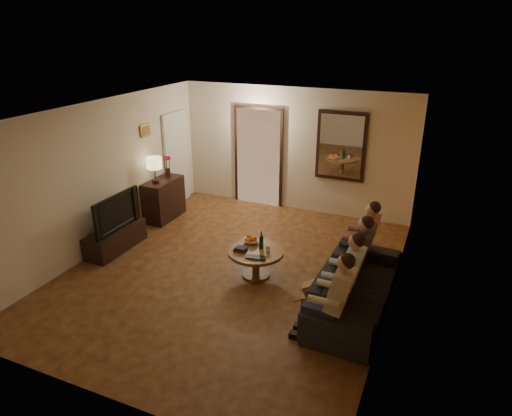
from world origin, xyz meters
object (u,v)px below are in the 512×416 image
at_px(person_b, 345,279).
at_px(laptop, 255,259).
at_px(tv, 112,212).
at_px(person_c, 355,260).
at_px(tv_stand, 116,239).
at_px(dog, 319,288).
at_px(sofa, 356,287).
at_px(dresser, 164,199).
at_px(bowl, 251,241).
at_px(wine_bottle, 261,240).
at_px(coffee_table, 256,263).
at_px(table_lamp, 155,170).
at_px(person_a, 334,303).
at_px(person_d, 363,243).

bearing_deg(person_b, laptop, 169.31).
xyz_separation_m(tv, person_c, (4.22, 0.20, -0.13)).
relative_size(tv_stand, laptop, 3.70).
bearing_deg(tv, dog, -93.83).
xyz_separation_m(sofa, person_c, (-0.10, 0.30, 0.26)).
relative_size(dresser, laptop, 2.84).
height_order(sofa, person_b, person_b).
relative_size(bowl, wine_bottle, 0.84).
xyz_separation_m(coffee_table, laptop, (0.10, -0.28, 0.24)).
relative_size(table_lamp, person_a, 0.45).
relative_size(sofa, person_b, 1.92).
xyz_separation_m(tv_stand, person_d, (4.22, 0.80, 0.40)).
bearing_deg(wine_bottle, laptop, -82.50).
bearing_deg(dog, person_b, -33.60).
distance_m(person_c, bowl, 1.74).
xyz_separation_m(dresser, dog, (3.83, -1.80, -0.14)).
relative_size(dresser, person_a, 0.78).
bearing_deg(table_lamp, dresser, 90.00).
xyz_separation_m(dresser, laptop, (2.77, -1.68, 0.05)).
distance_m(sofa, bowl, 1.89).
height_order(person_d, laptop, person_d).
bearing_deg(laptop, person_d, 22.74).
distance_m(person_d, coffee_table, 1.72).
height_order(sofa, dog, sofa).
bearing_deg(tv, sofa, -91.38).
height_order(tv_stand, wine_bottle, wine_bottle).
bearing_deg(dresser, dog, -25.19).
bearing_deg(sofa, laptop, 92.62).
bearing_deg(person_d, wine_bottle, -159.91).
bearing_deg(coffee_table, table_lamp, 156.22).
height_order(dresser, tv, tv).
height_order(table_lamp, laptop, table_lamp).
height_order(sofa, coffee_table, sofa).
height_order(coffee_table, bowl, bowl).
bearing_deg(person_a, wine_bottle, 140.05).
bearing_deg(bowl, person_b, -24.13).
distance_m(person_c, wine_bottle, 1.50).
height_order(person_c, laptop, person_c).
bearing_deg(tv, table_lamp, 0.00).
xyz_separation_m(dresser, bowl, (2.49, -1.18, 0.07)).
xyz_separation_m(tv, wine_bottle, (2.72, 0.25, -0.13)).
xyz_separation_m(dresser, person_d, (4.22, -0.75, 0.18)).
height_order(tv, coffee_table, tv).
bearing_deg(wine_bottle, tv, -174.77).
relative_size(dresser, tv, 0.83).
bearing_deg(person_a, person_d, 90.00).
distance_m(table_lamp, person_d, 4.28).
distance_m(person_d, laptop, 1.72).
relative_size(person_a, person_b, 1.00).
xyz_separation_m(tv, dog, (3.83, -0.26, -0.45)).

